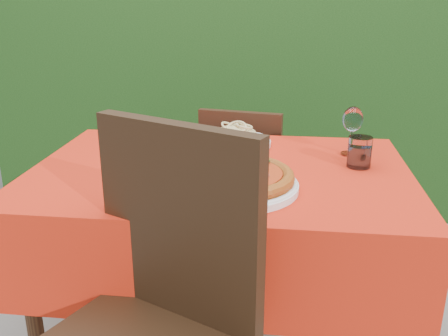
# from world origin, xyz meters

# --- Properties ---
(hedge) EXTENTS (3.20, 0.55, 1.78)m
(hedge) POSITION_xyz_m (0.00, 1.55, 0.92)
(hedge) COLOR black
(hedge) RESTS_ON ground
(dining_table) EXTENTS (1.26, 0.86, 0.75)m
(dining_table) POSITION_xyz_m (0.00, 0.00, 0.60)
(dining_table) COLOR #472C16
(dining_table) RESTS_ON ground
(chair_near) EXTENTS (0.61, 0.61, 1.02)m
(chair_near) POSITION_xyz_m (-0.09, -0.57, 0.59)
(chair_near) COLOR black
(chair_near) RESTS_ON ground
(chair_far) EXTENTS (0.43, 0.43, 0.82)m
(chair_far) POSITION_xyz_m (0.03, 0.63, 0.47)
(chair_far) COLOR black
(chair_far) RESTS_ON ground
(pizza_plate) EXTENTS (0.40, 0.40, 0.07)m
(pizza_plate) POSITION_xyz_m (0.07, -0.18, 0.78)
(pizza_plate) COLOR white
(pizza_plate) RESTS_ON dining_table
(pasta_plate) EXTENTS (0.27, 0.27, 0.08)m
(pasta_plate) POSITION_xyz_m (0.03, 0.28, 0.78)
(pasta_plate) COLOR silver
(pasta_plate) RESTS_ON dining_table
(water_glass) EXTENTS (0.08, 0.08, 0.10)m
(water_glass) POSITION_xyz_m (0.46, 0.07, 0.80)
(water_glass) COLOR silver
(water_glass) RESTS_ON dining_table
(wine_glass) EXTENTS (0.07, 0.07, 0.18)m
(wine_glass) POSITION_xyz_m (0.45, 0.20, 0.87)
(wine_glass) COLOR silver
(wine_glass) RESTS_ON dining_table
(fork) EXTENTS (0.05, 0.19, 0.00)m
(fork) POSITION_xyz_m (-0.27, -0.08, 0.75)
(fork) COLOR #B8B8BF
(fork) RESTS_ON dining_table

